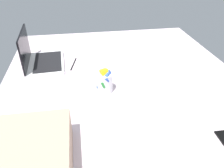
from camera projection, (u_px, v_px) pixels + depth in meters
The scene contains 4 objects.
bed_mattress at pixel (126, 99), 128.57cm from camera, with size 180.00×140.00×18.00cm, color silver.
laptop at pixel (40, 59), 142.35cm from camera, with size 34.21×24.77×23.00cm.
snack_cup at pixel (104, 82), 116.29cm from camera, with size 9.69×9.00×13.87cm.
charger_cable at pixel (74, 64), 145.48cm from camera, with size 17.00×0.60×0.60cm, color black.
Camera 1 is at (-100.75, 24.12, 86.07)cm, focal length 35.46 mm.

